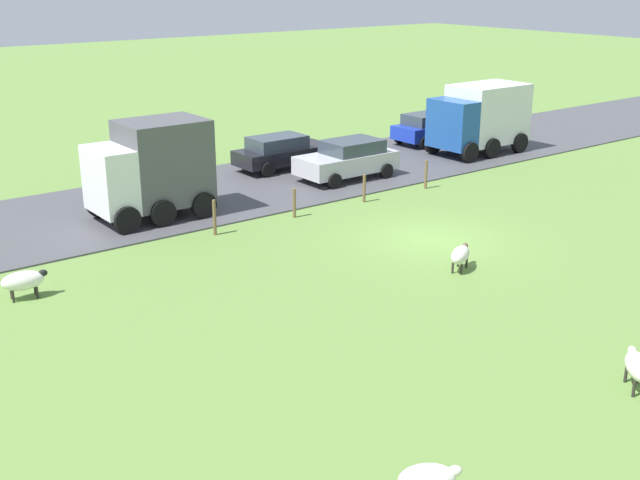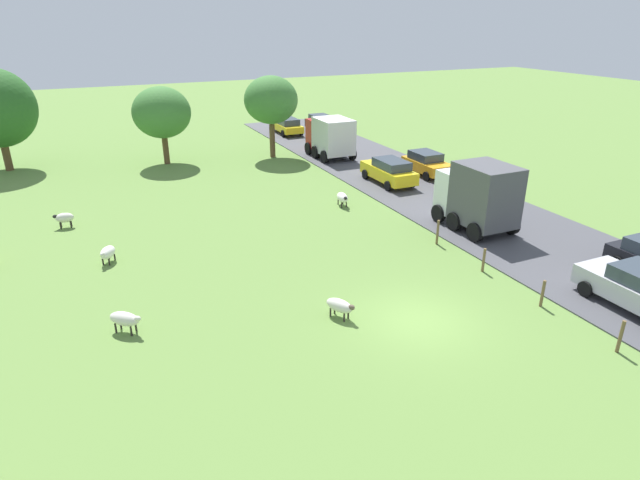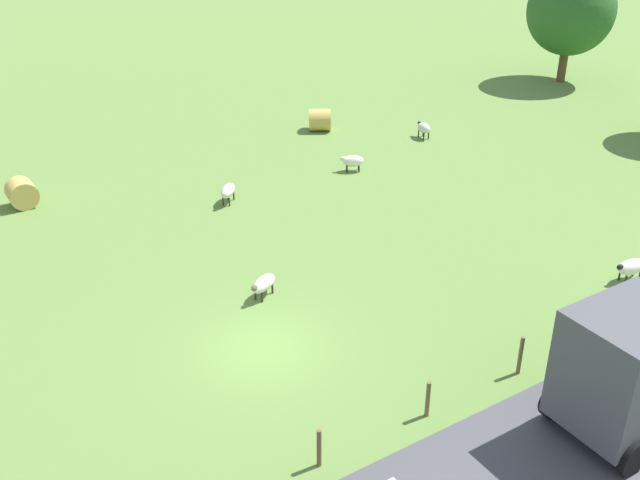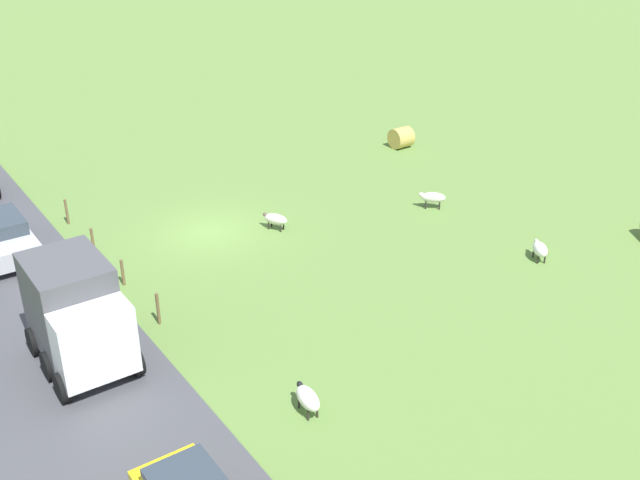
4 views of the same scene
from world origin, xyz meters
TOP-DOWN VIEW (x-y plane):
  - ground_plane at (0.00, 0.00)m, footprint 160.00×160.00m
  - sheep_0 at (-2.57, 1.42)m, footprint 0.97×1.25m
  - sheep_1 at (-9.94, 3.69)m, footprint 1.20×1.17m
  - sheep_2 at (-10.02, 10.13)m, footprint 0.97×1.14m
  - sheep_4 at (3.26, 12.71)m, footprint 0.69×1.30m
  - hay_bale_1 at (-14.25, -3.73)m, footprint 1.13×1.19m
  - fence_post_0 at (4.93, -4.46)m, footprint 0.12×0.12m
  - fence_post_1 at (4.93, -1.09)m, footprint 0.12×0.12m
  - fence_post_2 at (4.93, 2.28)m, footprint 0.12×0.12m
  - fence_post_3 at (4.93, 5.65)m, footprint 0.12×0.12m
  - truck_1 at (7.94, 6.45)m, footprint 2.66×4.19m
  - car_0 at (8.07, -2.81)m, footprint 2.22×4.43m

SIDE VIEW (x-z plane):
  - ground_plane at x=0.00m, z-range 0.00..0.00m
  - sheep_0 at x=-2.57m, z-range 0.13..0.88m
  - sheep_2 at x=-10.02m, z-range 0.12..0.90m
  - sheep_4 at x=3.26m, z-range 0.13..0.93m
  - fence_post_2 at x=4.93m, z-range 0.00..1.10m
  - sheep_1 at x=-9.94m, z-range 0.15..0.95m
  - fence_post_1 at x=4.93m, z-range 0.00..1.11m
  - hay_bale_1 at x=-14.25m, z-range 0.00..1.18m
  - fence_post_0 at x=4.93m, z-range 0.00..1.21m
  - fence_post_3 at x=4.93m, z-range 0.00..1.25m
  - car_0 at x=8.07m, z-range 0.09..1.75m
  - truck_1 at x=7.94m, z-range 0.13..3.67m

